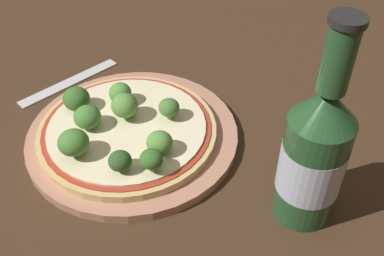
{
  "coord_description": "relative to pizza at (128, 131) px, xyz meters",
  "views": [
    {
      "loc": [
        0.38,
        -0.19,
        0.39
      ],
      "look_at": [
        0.08,
        0.03,
        0.06
      ],
      "focal_mm": 42.0,
      "sensor_mm": 36.0,
      "label": 1
    }
  ],
  "objects": [
    {
      "name": "beer_bottle",
      "position": [
        0.2,
        0.09,
        0.06
      ],
      "size": [
        0.06,
        0.06,
        0.23
      ],
      "color": "#234C28",
      "rests_on": "ground_plane"
    },
    {
      "name": "broccoli_floret_7",
      "position": [
        -0.03,
        -0.04,
        0.02
      ],
      "size": [
        0.03,
        0.03,
        0.03
      ],
      "color": "#7A9E5B",
      "rests_on": "pizza"
    },
    {
      "name": "broccoli_floret_6",
      "position": [
        -0.07,
        -0.03,
        0.02
      ],
      "size": [
        0.03,
        0.03,
        0.03
      ],
      "color": "#7A9E5B",
      "rests_on": "pizza"
    },
    {
      "name": "fork",
      "position": [
        -0.16,
        -0.0,
        -0.02
      ],
      "size": [
        0.04,
        0.16,
        0.0
      ],
      "rotation": [
        0.0,
        0.0,
        1.69
      ],
      "color": "silver",
      "rests_on": "ground_plane"
    },
    {
      "name": "plate",
      "position": [
        -0.0,
        0.0,
        -0.01
      ],
      "size": [
        0.26,
        0.26,
        0.01
      ],
      "color": "tan",
      "rests_on": "ground_plane"
    },
    {
      "name": "broccoli_floret_8",
      "position": [
        0.01,
        -0.07,
        0.03
      ],
      "size": [
        0.04,
        0.04,
        0.03
      ],
      "color": "#7A9E5B",
      "rests_on": "pizza"
    },
    {
      "name": "broccoli_floret_2",
      "position": [
        0.06,
        -0.04,
        0.02
      ],
      "size": [
        0.03,
        0.03,
        0.03
      ],
      "color": "#7A9E5B",
      "rests_on": "pizza"
    },
    {
      "name": "broccoli_floret_3",
      "position": [
        0.06,
        0.01,
        0.02
      ],
      "size": [
        0.03,
        0.03,
        0.03
      ],
      "color": "#7A9E5B",
      "rests_on": "pizza"
    },
    {
      "name": "broccoli_floret_0",
      "position": [
        0.02,
        0.05,
        0.02
      ],
      "size": [
        0.03,
        0.03,
        0.03
      ],
      "color": "#7A9E5B",
      "rests_on": "pizza"
    },
    {
      "name": "pizza",
      "position": [
        0.0,
        0.0,
        0.0
      ],
      "size": [
        0.22,
        0.22,
        0.01
      ],
      "color": "tan",
      "rests_on": "plate"
    },
    {
      "name": "ground_plane",
      "position": [
        -0.0,
        0.01,
        -0.02
      ],
      "size": [
        3.0,
        3.0,
        0.0
      ],
      "primitive_type": "plane",
      "color": "#3D2819"
    },
    {
      "name": "broccoli_floret_4",
      "position": [
        0.08,
        -0.02,
        0.02
      ],
      "size": [
        0.03,
        0.03,
        0.03
      ],
      "color": "#7A9E5B",
      "rests_on": "pizza"
    },
    {
      "name": "broccoli_floret_5",
      "position": [
        -0.05,
        0.02,
        0.02
      ],
      "size": [
        0.03,
        0.03,
        0.03
      ],
      "color": "#7A9E5B",
      "rests_on": "pizza"
    },
    {
      "name": "broccoli_floret_1",
      "position": [
        -0.02,
        0.0,
        0.03
      ],
      "size": [
        0.03,
        0.03,
        0.03
      ],
      "color": "#7A9E5B",
      "rests_on": "pizza"
    }
  ]
}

